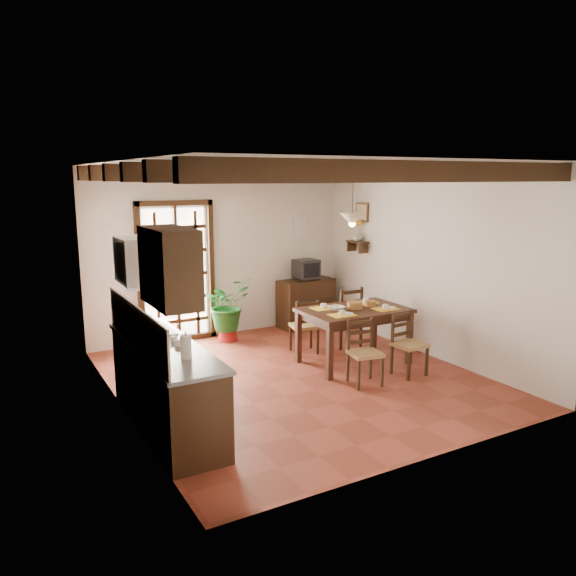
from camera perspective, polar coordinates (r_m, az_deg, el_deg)
ground_plane at (r=7.59m, az=0.83°, el=-9.14°), size 5.00×5.00×0.00m
room_shell at (r=7.16m, az=0.88°, el=4.61°), size 4.52×5.02×2.81m
ceiling_beams at (r=7.11m, az=0.90°, el=11.62°), size 4.50×4.34×0.20m
french_door at (r=9.15m, az=-11.28°, el=1.80°), size 1.26×0.11×2.32m
kitchen_counter at (r=6.17m, az=-12.34°, el=-9.60°), size 0.64×2.25×1.38m
upper_cabinet at (r=5.13m, az=-11.94°, el=2.12°), size 0.35×0.80×0.70m
range_hood at (r=6.35m, az=-15.11°, el=2.63°), size 0.38×0.60×0.54m
counter_items at (r=6.10m, az=-12.78°, el=-5.06°), size 0.50×1.43×0.25m
dining_table at (r=8.04m, az=6.74°, el=-2.81°), size 1.49×0.97×0.80m
chair_near_left at (r=7.37m, az=7.77°, el=-7.70°), size 0.45×0.43×0.84m
chair_near_right at (r=7.81m, az=12.15°, el=-6.71°), size 0.42×0.41×0.86m
chair_far_left at (r=8.57m, az=1.67°, el=-4.88°), size 0.46×0.44×0.84m
chair_far_right at (r=8.95m, az=5.79°, el=-3.99°), size 0.45×0.43×0.96m
table_setting at (r=8.00m, az=6.77°, el=-1.51°), size 1.08×0.72×0.10m
table_bowl at (r=7.90m, az=4.98°, el=-2.05°), size 0.24×0.24×0.05m
sideboard at (r=10.04m, az=1.83°, el=-1.52°), size 1.04×0.54×0.85m
crt_tv at (r=9.91m, az=1.87°, el=1.95°), size 0.41×0.39×0.34m
fuse_box at (r=10.05m, az=1.15°, el=6.14°), size 0.25×0.03×0.32m
plant_pot at (r=9.29m, az=-6.15°, el=-4.65°), size 0.34×0.34×0.21m
potted_plant at (r=9.17m, az=-6.21°, el=-1.88°), size 2.41×2.22×2.23m
wall_shelf at (r=9.70m, az=7.07°, el=4.45°), size 0.20×0.42×0.20m
shelf_vase at (r=9.68m, az=7.09°, el=5.27°), size 0.15×0.15×0.15m
shelf_flowers at (r=9.66m, az=7.12°, el=6.50°), size 0.14×0.14×0.36m
framed_picture at (r=9.70m, az=7.55°, el=7.64°), size 0.03×0.32×0.32m
pendant_lamp at (r=7.90m, az=6.54°, el=7.08°), size 0.36×0.36×0.84m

